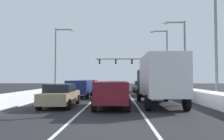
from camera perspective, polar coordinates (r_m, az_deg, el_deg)
The scene contains 20 objects.
ground_plane at distance 23.12m, azimuth 0.52°, elevation -6.86°, with size 120.00×120.00×0.00m, color black.
lane_stripe_between_right_lane_and_center_lane at distance 26.93m, azimuth 4.29°, elevation -6.18°, with size 0.14×41.64×0.01m, color silver.
lane_stripe_between_center_lane_and_left_lane at distance 26.97m, azimuth -2.98°, elevation -6.18°, with size 0.14×41.64×0.01m, color silver.
snow_bank_right_shoulder at distance 27.67m, azimuth 15.36°, elevation -5.07°, with size 1.53×41.64×0.91m, color white.
snow_bank_left_shoulder at distance 27.86m, azimuth -13.96°, elevation -5.19°, with size 1.61×41.64×0.78m, color white.
box_truck_right_lane_nearest at distance 15.51m, azimuth 12.15°, elevation -2.06°, with size 2.53×7.20×3.36m.
sedan_silver_right_lane_second at distance 24.18m, azimuth 9.13°, elevation -4.81°, with size 2.00×4.50×1.51m.
sedan_gray_right_lane_third at distance 30.61m, azimuth 7.47°, elevation -4.27°, with size 2.00×4.50×1.51m.
suv_maroon_center_lane_nearest at distance 14.01m, azimuth -0.05°, elevation -5.72°, with size 2.16×4.90×1.67m.
sedan_charcoal_center_lane_second at distance 20.99m, azimuth 0.16°, elevation -5.24°, with size 2.00×4.50×1.51m.
sedan_green_center_lane_third at distance 26.82m, azimuth 1.13°, elevation -4.58°, with size 2.00×4.50×1.51m.
sedan_tan_left_lane_nearest at distance 15.02m, azimuth -13.32°, elevation -6.39°, with size 2.00×4.50×1.51m.
suv_navy_left_lane_second at distance 22.00m, azimuth -8.32°, elevation -4.42°, with size 2.16×4.90×1.67m.
suv_red_left_lane_third at distance 28.59m, azimuth -6.07°, elevation -3.91°, with size 2.16×4.90×1.67m.
traffic_light_gantry at distance 45.90m, azimuth 4.44°, elevation 1.38°, with size 10.94×0.47×6.20m.
street_lamp_right_near at distance 19.25m, azimuth 24.57°, elevation 8.84°, with size 2.66×0.36×9.33m.
street_lamp_right_mid at distance 26.18m, azimuth 17.74°, elevation 4.82°, with size 2.66×0.36×8.44m.
street_lamp_right_far at distance 33.45m, azimuth 13.63°, elevation 3.84°, with size 2.66×0.36×9.07m.
street_lamp_left_mid at distance 30.55m, azimuth -13.86°, elevation 4.01°, with size 2.66×0.36×8.66m.
roadside_sign_right at distance 36.75m, azimuth 16.60°, elevation 1.23°, with size 3.20×0.16×5.50m.
Camera 1 is at (0.37, -7.90, 1.87)m, focal length 35.06 mm.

